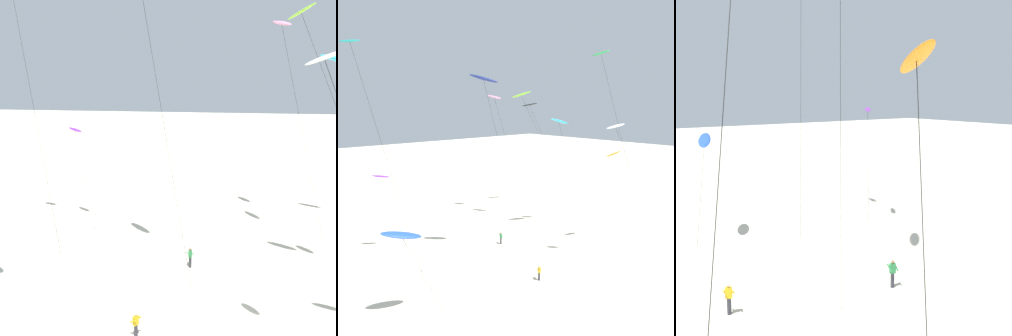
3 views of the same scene
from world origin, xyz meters
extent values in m
plane|color=beige|center=(0.00, 0.00, 0.00)|extent=(260.00, 260.00, 0.00)
ellipsoid|color=orange|center=(8.35, -2.30, 12.13)|extent=(2.17, 1.38, 0.81)
cylinder|color=#262626|center=(10.21, -3.60, 6.03)|extent=(3.75, 2.64, 12.08)
ellipsoid|color=green|center=(9.96, 1.30, 24.88)|extent=(1.94, 2.15, 1.00)
cylinder|color=#262626|center=(13.39, -1.10, 12.39)|extent=(6.89, 4.84, 24.79)
ellipsoid|color=#33BFE0|center=(7.04, 5.40, 16.05)|extent=(2.81, 1.79, 1.08)
cylinder|color=#262626|center=(8.45, 4.42, 7.96)|extent=(2.85, 2.01, 15.93)
ellipsoid|color=#8CD833|center=(5.33, 11.41, 19.84)|extent=(2.22, 2.95, 1.32)
cylinder|color=#262626|center=(9.23, 8.67, 9.88)|extent=(7.85, 5.51, 19.76)
ellipsoid|color=teal|center=(-17.88, 10.17, 23.83)|extent=(1.93, 1.20, 0.57)
cylinder|color=#262626|center=(-15.76, 8.69, 11.88)|extent=(4.26, 2.99, 23.76)
ellipsoid|color=pink|center=(4.61, 16.93, 19.65)|extent=(1.98, 2.31, 0.89)
cylinder|color=#262626|center=(6.92, 15.31, 9.76)|extent=(4.65, 3.27, 19.54)
ellipsoid|color=purple|center=(-14.77, 14.73, 9.80)|extent=(1.97, 1.57, 0.47)
cylinder|color=#262626|center=(-13.75, 14.01, 4.86)|extent=(2.08, 1.47, 9.73)
ellipsoid|color=white|center=(3.66, -4.82, 15.90)|extent=(1.66, 1.77, 0.86)
cylinder|color=#262626|center=(6.62, -6.89, 7.91)|extent=(5.96, 4.19, 15.84)
ellipsoid|color=blue|center=(-17.74, 1.41, 7.72)|extent=(3.32, 2.00, 1.21)
cylinder|color=#262626|center=(-16.39, 0.47, 3.80)|extent=(2.73, 1.92, 7.61)
ellipsoid|color=navy|center=(-6.02, 5.63, 20.95)|extent=(2.89, 2.66, 1.15)
cylinder|color=#262626|center=(-4.02, 4.23, 10.41)|extent=(4.03, 2.83, 20.82)
ellipsoid|color=black|center=(12.06, 16.18, 18.50)|extent=(2.84, 2.08, 0.74)
cylinder|color=#262626|center=(15.56, 13.73, 9.20)|extent=(7.04, 4.94, 18.42)
cylinder|color=#33333D|center=(-2.58, 6.90, 0.44)|extent=(0.22, 0.22, 0.88)
cube|color=#338C4C|center=(-2.58, 6.90, 1.17)|extent=(0.27, 0.38, 0.58)
sphere|color=#9E7051|center=(-2.58, 6.90, 1.57)|extent=(0.20, 0.20, 0.20)
cylinder|color=#338C4C|center=(-2.53, 7.12, 1.22)|extent=(0.51, 0.20, 0.39)
cylinder|color=#338C4C|center=(-2.62, 6.69, 1.22)|extent=(0.51, 0.20, 0.39)
cylinder|color=#33333D|center=(-4.97, -2.13, 0.44)|extent=(0.22, 0.22, 0.88)
cube|color=gold|center=(-4.97, -2.13, 1.17)|extent=(0.35, 0.39, 0.58)
sphere|color=beige|center=(-4.97, -2.13, 1.57)|extent=(0.20, 0.20, 0.20)
cylinder|color=gold|center=(-5.09, -2.32, 1.22)|extent=(0.47, 0.34, 0.39)
cylinder|color=gold|center=(-4.85, -1.95, 1.22)|extent=(0.47, 0.34, 0.39)
camera|label=1|loc=(-0.19, -21.70, 15.35)|focal=41.72mm
camera|label=2|loc=(-25.78, -20.52, 17.66)|focal=30.95mm
camera|label=3|loc=(16.70, -10.49, 11.33)|focal=49.90mm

